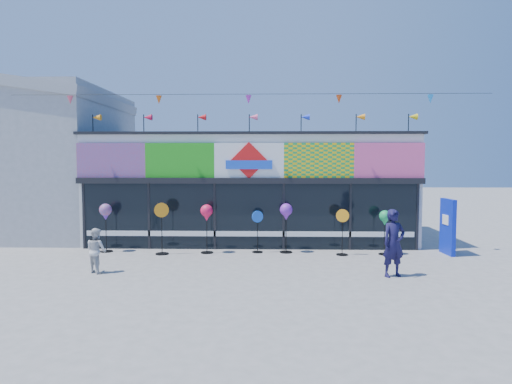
{
  "coord_description": "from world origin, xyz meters",
  "views": [
    {
      "loc": [
        0.63,
        -12.32,
        3.11
      ],
      "look_at": [
        0.28,
        2.0,
        2.11
      ],
      "focal_mm": 32.0,
      "sensor_mm": 36.0,
      "label": 1
    }
  ],
  "objects_px": {
    "spinner_6": "(385,219)",
    "spinner_0": "(106,213)",
    "spinner_2": "(207,214)",
    "adult_man": "(394,243)",
    "spinner_1": "(162,227)",
    "blue_sign": "(448,227)",
    "child": "(96,250)",
    "spinner_4": "(286,213)",
    "spinner_3": "(257,230)",
    "spinner_5": "(342,231)"
  },
  "relations": [
    {
      "from": "spinner_1",
      "to": "spinner_4",
      "type": "distance_m",
      "value": 4.15
    },
    {
      "from": "spinner_1",
      "to": "blue_sign",
      "type": "bearing_deg",
      "value": 1.53
    },
    {
      "from": "spinner_4",
      "to": "child",
      "type": "relative_size",
      "value": 1.34
    },
    {
      "from": "blue_sign",
      "to": "spinner_2",
      "type": "distance_m",
      "value": 7.98
    },
    {
      "from": "spinner_3",
      "to": "spinner_5",
      "type": "height_order",
      "value": "spinner_5"
    },
    {
      "from": "spinner_6",
      "to": "child",
      "type": "xyz_separation_m",
      "value": [
        -8.59,
        -2.61,
        -0.55
      ]
    },
    {
      "from": "spinner_2",
      "to": "spinner_6",
      "type": "xyz_separation_m",
      "value": [
        5.88,
        -0.11,
        -0.14
      ]
    },
    {
      "from": "spinner_0",
      "to": "adult_man",
      "type": "relative_size",
      "value": 0.91
    },
    {
      "from": "child",
      "to": "blue_sign",
      "type": "bearing_deg",
      "value": -130.79
    },
    {
      "from": "spinner_3",
      "to": "adult_man",
      "type": "xyz_separation_m",
      "value": [
        3.7,
        -3.1,
        0.16
      ]
    },
    {
      "from": "spinner_4",
      "to": "spinner_6",
      "type": "relative_size",
      "value": 1.13
    },
    {
      "from": "spinner_1",
      "to": "child",
      "type": "xyz_separation_m",
      "value": [
        -1.25,
        -2.47,
        -0.28
      ]
    },
    {
      "from": "spinner_2",
      "to": "spinner_5",
      "type": "xyz_separation_m",
      "value": [
        4.48,
        -0.22,
        -0.51
      ]
    },
    {
      "from": "spinner_5",
      "to": "child",
      "type": "height_order",
      "value": "spinner_5"
    },
    {
      "from": "spinner_0",
      "to": "spinner_2",
      "type": "distance_m",
      "value": 3.45
    },
    {
      "from": "spinner_1",
      "to": "spinner_2",
      "type": "distance_m",
      "value": 1.53
    },
    {
      "from": "spinner_1",
      "to": "spinner_6",
      "type": "bearing_deg",
      "value": 1.05
    },
    {
      "from": "spinner_1",
      "to": "spinner_2",
      "type": "xyz_separation_m",
      "value": [
        1.46,
        0.24,
        0.41
      ]
    },
    {
      "from": "blue_sign",
      "to": "spinner_0",
      "type": "height_order",
      "value": "blue_sign"
    },
    {
      "from": "blue_sign",
      "to": "adult_man",
      "type": "distance_m",
      "value": 3.94
    },
    {
      "from": "spinner_3",
      "to": "spinner_5",
      "type": "bearing_deg",
      "value": -7.36
    },
    {
      "from": "spinner_2",
      "to": "adult_man",
      "type": "xyz_separation_m",
      "value": [
        5.39,
        -2.96,
        -0.41
      ]
    },
    {
      "from": "blue_sign",
      "to": "spinner_3",
      "type": "xyz_separation_m",
      "value": [
        -6.28,
        0.13,
        -0.17
      ]
    },
    {
      "from": "blue_sign",
      "to": "spinner_0",
      "type": "bearing_deg",
      "value": 175.88
    },
    {
      "from": "spinner_6",
      "to": "adult_man",
      "type": "relative_size",
      "value": 0.81
    },
    {
      "from": "spinner_2",
      "to": "spinner_3",
      "type": "xyz_separation_m",
      "value": [
        1.69,
        0.14,
        -0.56
      ]
    },
    {
      "from": "spinner_0",
      "to": "spinner_1",
      "type": "distance_m",
      "value": 2.06
    },
    {
      "from": "spinner_3",
      "to": "child",
      "type": "relative_size",
      "value": 1.14
    },
    {
      "from": "spinner_2",
      "to": "adult_man",
      "type": "height_order",
      "value": "adult_man"
    },
    {
      "from": "spinner_6",
      "to": "spinner_0",
      "type": "bearing_deg",
      "value": 178.62
    },
    {
      "from": "blue_sign",
      "to": "spinner_6",
      "type": "relative_size",
      "value": 1.25
    },
    {
      "from": "spinner_3",
      "to": "spinner_4",
      "type": "bearing_deg",
      "value": -0.01
    },
    {
      "from": "spinner_0",
      "to": "spinner_4",
      "type": "distance_m",
      "value": 6.1
    },
    {
      "from": "adult_man",
      "to": "child",
      "type": "bearing_deg",
      "value": 158.13
    },
    {
      "from": "spinner_1",
      "to": "spinner_6",
      "type": "height_order",
      "value": "spinner_1"
    },
    {
      "from": "spinner_1",
      "to": "spinner_2",
      "type": "relative_size",
      "value": 1.04
    },
    {
      "from": "spinner_4",
      "to": "adult_man",
      "type": "relative_size",
      "value": 0.92
    },
    {
      "from": "spinner_0",
      "to": "child",
      "type": "distance_m",
      "value": 3.01
    },
    {
      "from": "spinner_3",
      "to": "spinner_5",
      "type": "relative_size",
      "value": 0.94
    },
    {
      "from": "adult_man",
      "to": "spinner_2",
      "type": "bearing_deg",
      "value": 131.12
    },
    {
      "from": "spinner_5",
      "to": "spinner_4",
      "type": "bearing_deg",
      "value": 168.85
    },
    {
      "from": "spinner_1",
      "to": "adult_man",
      "type": "distance_m",
      "value": 7.37
    },
    {
      "from": "spinner_2",
      "to": "child",
      "type": "xyz_separation_m",
      "value": [
        -2.71,
        -2.71,
        -0.69
      ]
    },
    {
      "from": "spinner_0",
      "to": "adult_man",
      "type": "distance_m",
      "value": 9.37
    },
    {
      "from": "spinner_1",
      "to": "spinner_2",
      "type": "height_order",
      "value": "spinner_1"
    },
    {
      "from": "spinner_6",
      "to": "spinner_1",
      "type": "bearing_deg",
      "value": -178.95
    },
    {
      "from": "spinner_4",
      "to": "spinner_6",
      "type": "distance_m",
      "value": 3.24
    },
    {
      "from": "blue_sign",
      "to": "spinner_3",
      "type": "distance_m",
      "value": 6.29
    },
    {
      "from": "spinner_6",
      "to": "child",
      "type": "distance_m",
      "value": 8.99
    },
    {
      "from": "spinner_4",
      "to": "spinner_2",
      "type": "bearing_deg",
      "value": -177.03
    }
  ]
}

